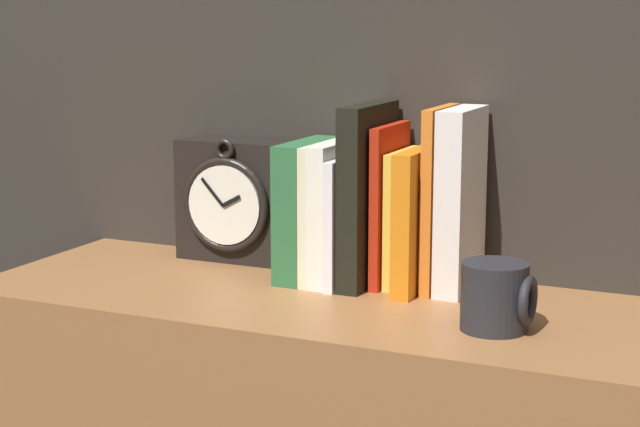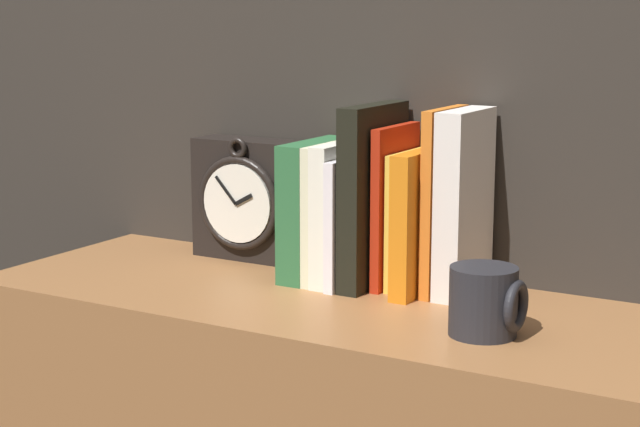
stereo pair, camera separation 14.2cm
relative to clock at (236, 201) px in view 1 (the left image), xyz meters
name	(u,v)px [view 1 (the left image)]	position (x,y,z in m)	size (l,w,h in m)	color
clock	(236,201)	(0.00, 0.00, 0.00)	(0.19, 0.08, 0.19)	black
book_slot0_green	(307,209)	(0.14, -0.04, 0.01)	(0.04, 0.15, 0.20)	#296338
book_slot1_cream	(324,211)	(0.17, -0.04, 0.01)	(0.01, 0.15, 0.20)	beige
book_slot2_white	(337,211)	(0.19, -0.04, 0.01)	(0.03, 0.15, 0.20)	white
book_slot3_white	(350,219)	(0.21, -0.04, 0.00)	(0.01, 0.16, 0.18)	white
book_slot4_black	(368,195)	(0.23, -0.04, 0.03)	(0.03, 0.15, 0.25)	black
book_slot5_red	(390,205)	(0.26, -0.03, 0.02)	(0.01, 0.13, 0.23)	#B4240F
book_slot6_yellow	(404,217)	(0.28, -0.02, 0.00)	(0.02, 0.12, 0.19)	yellow
book_slot7_orange	(419,219)	(0.31, -0.04, 0.00)	(0.03, 0.15, 0.20)	orange
book_slot8_orange	(440,199)	(0.33, -0.02, 0.03)	(0.02, 0.12, 0.25)	orange
book_slot9_white	(461,201)	(0.36, -0.03, 0.03)	(0.04, 0.12, 0.25)	silver
mug	(497,297)	(0.46, -0.18, -0.05)	(0.09, 0.08, 0.08)	#232328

